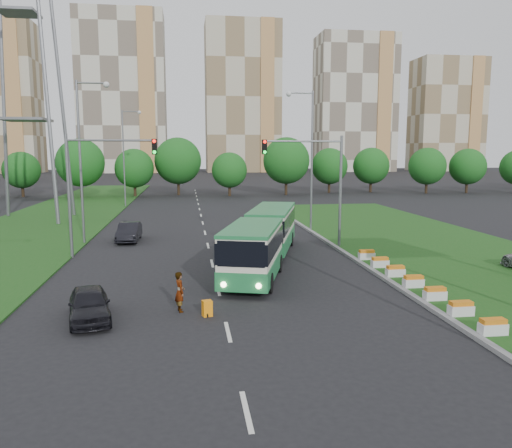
{
  "coord_description": "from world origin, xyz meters",
  "views": [
    {
      "loc": [
        -4.46,
        -24.38,
        6.87
      ],
      "look_at": [
        -0.41,
        4.79,
        2.6
      ],
      "focal_mm": 35.0,
      "sensor_mm": 36.0,
      "label": 1
    }
  ],
  "objects": [
    {
      "name": "lane_markings",
      "position": [
        -3.0,
        20.0,
        0.0
      ],
      "size": [
        0.2,
        100.0,
        0.01
      ],
      "primitive_type": null,
      "color": "silver",
      "rests_on": "ground"
    },
    {
      "name": "street_lamps",
      "position": [
        -3.0,
        10.0,
        6.0
      ],
      "size": [
        36.0,
        60.0,
        12.0
      ],
      "primitive_type": null,
      "color": "slate",
      "rests_on": "ground"
    },
    {
      "name": "grass_median",
      "position": [
        13.0,
        8.0,
        0.07
      ],
      "size": [
        14.0,
        60.0,
        0.15
      ],
      "primitive_type": "cube",
      "color": "#184B15",
      "rests_on": "ground"
    },
    {
      "name": "tree_line",
      "position": [
        10.0,
        55.0,
        4.5
      ],
      "size": [
        120.0,
        8.0,
        9.0
      ],
      "primitive_type": null,
      "color": "#165517",
      "rests_on": "ground"
    },
    {
      "name": "car_left_near",
      "position": [
        -8.53,
        -3.86,
        0.68
      ],
      "size": [
        2.4,
        4.23,
        1.36
      ],
      "primitive_type": "imported",
      "rotation": [
        0.0,
        0.0,
        0.21
      ],
      "color": "black",
      "rests_on": "ground"
    },
    {
      "name": "apartment_tower_ceast",
      "position": [
        15.0,
        150.0,
        25.0
      ],
      "size": [
        25.0,
        15.0,
        50.0
      ],
      "primitive_type": "cube",
      "color": "#BBB296",
      "rests_on": "ground"
    },
    {
      "name": "shopping_trolley",
      "position": [
        -3.71,
        -4.02,
        0.33
      ],
      "size": [
        0.39,
        0.42,
        0.68
      ],
      "rotation": [
        0.0,
        0.0,
        0.26
      ],
      "color": "orange",
      "rests_on": "ground"
    },
    {
      "name": "traffic_mast_left",
      "position": [
        -10.38,
        9.0,
        5.35
      ],
      "size": [
        5.76,
        0.32,
        8.0
      ],
      "color": "slate",
      "rests_on": "ground"
    },
    {
      "name": "car_left_far",
      "position": [
        -8.97,
        14.73,
        0.72
      ],
      "size": [
        1.64,
        4.4,
        1.44
      ],
      "primitive_type": "imported",
      "rotation": [
        0.0,
        0.0,
        -0.03
      ],
      "color": "black",
      "rests_on": "ground"
    },
    {
      "name": "apartment_tower_cwest",
      "position": [
        -25.0,
        150.0,
        26.0
      ],
      "size": [
        28.0,
        15.0,
        52.0
      ],
      "primitive_type": "cube",
      "color": "beige",
      "rests_on": "ground"
    },
    {
      "name": "midrise_east",
      "position": [
        90.0,
        150.0,
        20.0
      ],
      "size": [
        24.0,
        14.0,
        40.0
      ],
      "primitive_type": "cube",
      "color": "#BBB296",
      "rests_on": "ground"
    },
    {
      "name": "articulated_bus",
      "position": [
        0.03,
        5.71,
        1.62
      ],
      "size": [
        2.51,
        16.1,
        2.65
      ],
      "rotation": [
        0.0,
        0.0,
        -0.29
      ],
      "color": "beige",
      "rests_on": "ground"
    },
    {
      "name": "median_kerb",
      "position": [
        6.05,
        8.0,
        0.09
      ],
      "size": [
        0.3,
        60.0,
        0.18
      ],
      "primitive_type": "cube",
      "color": "gray",
      "rests_on": "ground"
    },
    {
      "name": "traffic_mast_median",
      "position": [
        4.78,
        10.0,
        5.35
      ],
      "size": [
        5.76,
        0.32,
        8.0
      ],
      "color": "slate",
      "rests_on": "ground"
    },
    {
      "name": "ground",
      "position": [
        0.0,
        0.0,
        0.0
      ],
      "size": [
        360.0,
        360.0,
        0.0
      ],
      "primitive_type": "plane",
      "color": "black",
      "rests_on": "ground"
    },
    {
      "name": "left_verge",
      "position": [
        -18.0,
        25.0,
        0.05
      ],
      "size": [
        12.0,
        110.0,
        0.1
      ],
      "primitive_type": "cube",
      "color": "#184B15",
      "rests_on": "ground"
    },
    {
      "name": "flower_planters",
      "position": [
        6.7,
        -1.4,
        0.45
      ],
      "size": [
        1.1,
        13.7,
        0.6
      ],
      "primitive_type": null,
      "color": "silver",
      "rests_on": "grass_median"
    },
    {
      "name": "apartment_tower_east",
      "position": [
        55.0,
        150.0,
        23.5
      ],
      "size": [
        27.0,
        15.0,
        47.0
      ],
      "primitive_type": "cube",
      "color": "beige",
      "rests_on": "ground"
    },
    {
      "name": "pedestrian",
      "position": [
        -4.85,
        -3.23,
        0.88
      ],
      "size": [
        0.56,
        0.72,
        1.76
      ],
      "primitive_type": "imported",
      "rotation": [
        0.0,
        0.0,
        1.81
      ],
      "color": "gray",
      "rests_on": "ground"
    }
  ]
}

